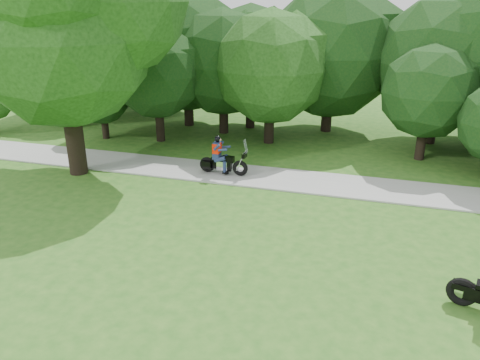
# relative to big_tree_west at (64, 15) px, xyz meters

# --- Properties ---
(ground) EXTENTS (100.00, 100.00, 0.00)m
(ground) POSITION_rel_big_tree_west_xyz_m (10.54, -6.85, -5.76)
(ground) COLOR #29611B
(ground) RESTS_ON ground
(walkway) EXTENTS (60.00, 2.20, 0.06)m
(walkway) POSITION_rel_big_tree_west_xyz_m (10.54, 1.15, -5.73)
(walkway) COLOR #9E9E99
(walkway) RESTS_ON ground
(tree_line) EXTENTS (40.19, 12.37, 7.78)m
(tree_line) POSITION_rel_big_tree_west_xyz_m (10.96, 7.90, -2.09)
(tree_line) COLOR black
(tree_line) RESTS_ON ground
(big_tree_west) EXTENTS (8.64, 6.56, 9.96)m
(big_tree_west) POSITION_rel_big_tree_west_xyz_m (0.00, 0.00, 0.00)
(big_tree_west) COLOR black
(big_tree_west) RESTS_ON ground
(touring_motorcycle) EXTENTS (1.93, 0.55, 1.48)m
(touring_motorcycle) POSITION_rel_big_tree_west_xyz_m (5.36, 1.00, -5.16)
(touring_motorcycle) COLOR black
(touring_motorcycle) RESTS_ON walkway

